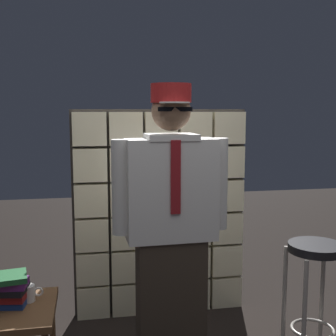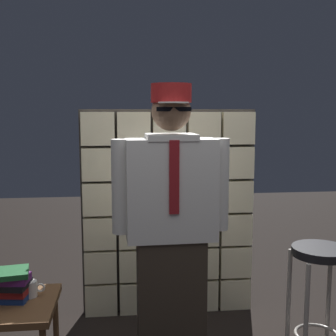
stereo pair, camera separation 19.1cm
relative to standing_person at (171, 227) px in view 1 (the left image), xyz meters
name	(u,v)px [view 1 (the left image)]	position (x,y,z in m)	size (l,w,h in m)	color
glass_block_wall	(161,214)	(0.08, 0.81, -0.12)	(1.36, 0.10, 1.63)	beige
standing_person	(171,227)	(0.00, 0.00, 0.00)	(0.70, 0.30, 1.75)	#382D23
bar_stool	(315,276)	(0.89, -0.10, -0.33)	(0.34, 0.34, 0.79)	black
side_table	(8,320)	(-0.94, -0.04, -0.47)	(0.52, 0.52, 0.50)	brown
book_stack	(8,290)	(-0.93, -0.02, -0.31)	(0.24, 0.22, 0.19)	navy
coffee_mug	(29,293)	(-0.83, 0.03, -0.36)	(0.13, 0.08, 0.09)	silver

